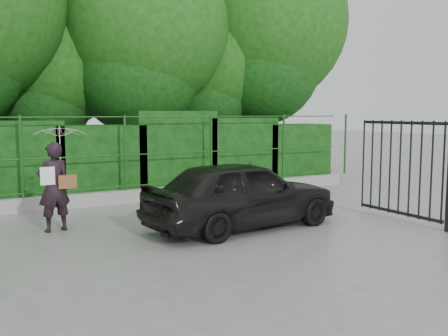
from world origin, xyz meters
TOP-DOWN VIEW (x-y plane):
  - ground at (0.00, 0.00)m, footprint 80.00×80.00m
  - kerb at (0.00, 4.50)m, footprint 14.00×0.25m
  - fence at (0.22, 4.50)m, footprint 14.13×0.06m
  - hedge at (-0.11, 5.50)m, footprint 14.20×1.20m
  - trees at (1.14, 7.74)m, footprint 17.10×6.15m
  - gate at (4.60, -0.72)m, footprint 0.22×2.33m
  - woman at (-1.54, 2.37)m, footprint 0.96×0.97m
  - car at (1.48, 0.92)m, footprint 3.94×1.93m

SIDE VIEW (x-z plane):
  - ground at x=0.00m, z-range 0.00..0.00m
  - kerb at x=0.00m, z-range 0.00..0.30m
  - car at x=1.48m, z-range 0.00..1.29m
  - hedge at x=-0.11m, z-range -0.10..2.10m
  - gate at x=4.60m, z-range 0.01..2.37m
  - fence at x=0.22m, z-range 0.30..2.10m
  - woman at x=-1.54m, z-range 0.31..2.23m
  - trees at x=1.14m, z-range 0.58..8.66m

